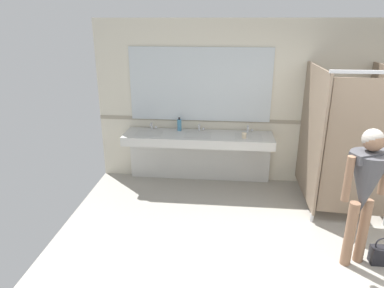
# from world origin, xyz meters

# --- Properties ---
(wall_back) EXTENTS (7.40, 0.12, 2.64)m
(wall_back) POSITION_xyz_m (0.00, 2.57, 1.32)
(wall_back) COLOR beige
(wall_back) RESTS_ON ground_plane
(wall_back_tile_band) EXTENTS (7.40, 0.01, 0.06)m
(wall_back_tile_band) POSITION_xyz_m (0.00, 2.50, 1.05)
(wall_back_tile_band) COLOR #9E937F
(wall_back_tile_band) RESTS_ON wall_back
(vanity_counter) EXTENTS (2.38, 0.59, 1.00)m
(vanity_counter) POSITION_xyz_m (-2.00, 2.28, 0.66)
(vanity_counter) COLOR silver
(vanity_counter) RESTS_ON ground_plane
(mirror_panel) EXTENTS (2.28, 0.02, 1.17)m
(mirror_panel) POSITION_xyz_m (-2.00, 2.49, 1.63)
(mirror_panel) COLOR silver
(mirror_panel) RESTS_ON wall_back
(person_standing) EXTENTS (0.53, 0.53, 1.59)m
(person_standing) POSITION_xyz_m (-0.09, 0.41, 1.00)
(person_standing) COLOR #8C664C
(person_standing) RESTS_ON ground_plane
(handbag) EXTENTS (0.23, 0.13, 0.34)m
(handbag) POSITION_xyz_m (0.23, 0.42, 0.11)
(handbag) COLOR black
(handbag) RESTS_ON ground_plane
(soap_dispenser) EXTENTS (0.07, 0.07, 0.22)m
(soap_dispenser) POSITION_xyz_m (-2.32, 2.37, 0.99)
(soap_dispenser) COLOR teal
(soap_dispenser) RESTS_ON vanity_counter
(paper_cup) EXTENTS (0.07, 0.07, 0.09)m
(paper_cup) POSITION_xyz_m (-1.28, 2.07, 0.94)
(paper_cup) COLOR beige
(paper_cup) RESTS_ON vanity_counter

